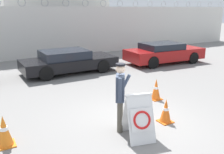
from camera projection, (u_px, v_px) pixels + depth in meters
name	position (u px, v px, depth m)	size (l,w,h in m)	color
ground_plane	(134.00, 123.00, 7.15)	(90.00, 90.00, 0.00)	gray
perimeter_wall	(36.00, 33.00, 16.03)	(36.00, 0.30, 3.74)	silver
building_block	(48.00, 8.00, 21.29)	(7.86, 7.61, 6.41)	silver
barricade_sign	(139.00, 117.00, 6.17)	(0.84, 0.98, 1.17)	white
security_guard	(120.00, 94.00, 6.44)	(0.62, 0.59, 1.84)	#514C42
traffic_cone_near	(156.00, 89.00, 8.91)	(0.39, 0.39, 0.76)	orange
traffic_cone_mid	(4.00, 131.00, 5.87)	(0.44, 0.44, 0.77)	orange
traffic_cone_far	(166.00, 111.00, 7.12)	(0.38, 0.38, 0.70)	orange
parked_car_rear_sedan	(68.00, 61.00, 12.57)	(4.71, 2.06, 1.16)	black
parked_car_far_side	(164.00, 53.00, 14.77)	(4.76, 2.18, 1.21)	black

